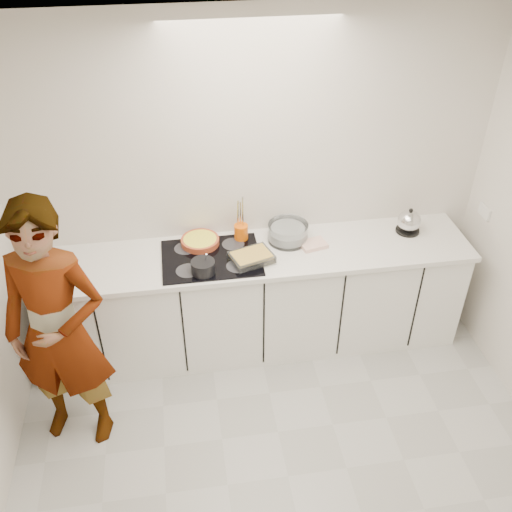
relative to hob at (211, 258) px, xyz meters
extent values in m
cube|color=#B9B9B5|center=(0.35, -1.26, -0.92)|extent=(3.60, 3.20, 0.00)
cube|color=white|center=(0.35, -1.26, 1.68)|extent=(3.60, 3.20, 0.00)
cube|color=silver|center=(0.35, 0.34, 0.38)|extent=(3.60, 0.00, 2.60)
cube|color=white|center=(2.14, 0.07, 0.15)|extent=(0.02, 0.15, 0.09)
cube|color=white|center=(0.35, 0.02, -0.48)|extent=(3.20, 0.58, 0.87)
cube|color=white|center=(0.35, 0.02, -0.03)|extent=(3.24, 0.64, 0.04)
cube|color=black|center=(0.00, 0.00, 0.00)|extent=(0.72, 0.54, 0.01)
cylinder|color=#B34727|center=(-0.07, 0.18, 0.03)|extent=(0.37, 0.37, 0.05)
cylinder|color=#FFF23C|center=(-0.07, 0.18, 0.05)|extent=(0.32, 0.32, 0.01)
cylinder|color=black|center=(-0.07, -0.18, 0.05)|extent=(0.18, 0.18, 0.09)
cylinder|color=silver|center=(-0.05, -0.16, 0.10)|extent=(0.03, 0.07, 0.14)
cube|color=silver|center=(0.29, -0.09, 0.03)|extent=(0.35, 0.30, 0.06)
cube|color=#F2C348|center=(0.29, -0.09, 0.05)|extent=(0.31, 0.26, 0.02)
cylinder|color=silver|center=(0.60, 0.15, 0.06)|extent=(0.40, 0.40, 0.14)
cylinder|color=white|center=(0.60, 0.15, 0.04)|extent=(0.34, 0.34, 0.07)
cube|color=white|center=(0.78, 0.04, 0.01)|extent=(0.22, 0.18, 0.03)
cylinder|color=black|center=(1.56, 0.12, 0.00)|extent=(0.24, 0.24, 0.02)
sphere|color=silver|center=(1.56, 0.12, 0.09)|extent=(0.23, 0.23, 0.18)
sphere|color=black|center=(1.56, 0.12, 0.19)|extent=(0.04, 0.04, 0.03)
cylinder|color=#F86307|center=(0.25, 0.21, 0.06)|extent=(0.11, 0.11, 0.13)
imported|color=white|center=(-1.01, -0.64, 0.01)|extent=(0.76, 0.59, 1.85)
camera|label=1|loc=(-0.20, -3.39, 2.47)|focal=40.00mm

